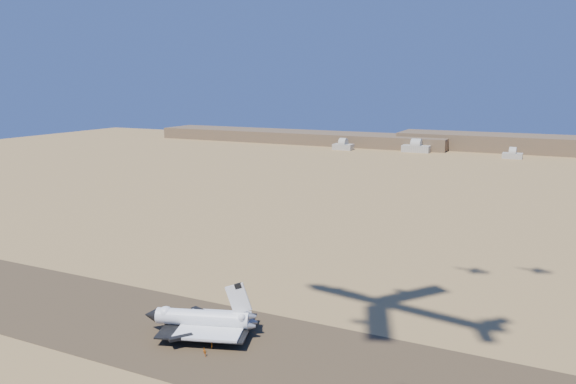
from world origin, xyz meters
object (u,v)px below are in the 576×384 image
at_px(crew_a, 212,345).
at_px(crew_c, 205,353).
at_px(crew_b, 204,350).
at_px(shuttle, 202,320).

distance_m(crew_a, crew_c, 4.94).
bearing_deg(crew_c, crew_a, -23.42).
bearing_deg(crew_a, crew_b, 160.61).
bearing_deg(crew_c, shuttle, 3.00).
distance_m(shuttle, crew_c, 15.08).
xyz_separation_m(shuttle, crew_c, (8.97, -11.56, -3.65)).
xyz_separation_m(crew_a, crew_c, (0.98, -4.84, -0.02)).
distance_m(shuttle, crew_b, 13.08).
bearing_deg(crew_a, crew_c, 179.11).
relative_size(shuttle, crew_b, 22.72).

